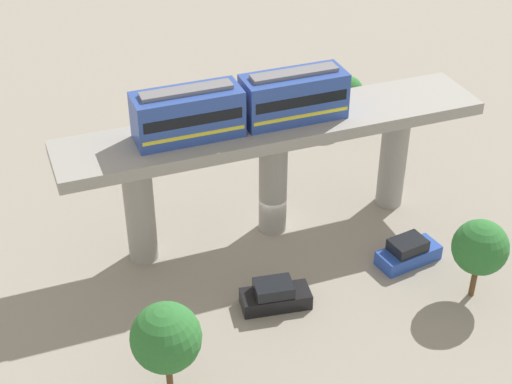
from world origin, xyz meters
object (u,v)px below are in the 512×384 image
tree_mid_lot (480,248)px  tree_far_corner (166,338)px  parked_car_black (275,296)px  tree_near_viaduct (348,91)px  train (242,105)px  parked_car_blue (408,252)px

tree_mid_lot → tree_far_corner: (-1.01, 19.51, 0.23)m
parked_car_black → tree_near_viaduct: size_ratio=1.01×
train → tree_far_corner: size_ratio=2.34×
train → parked_car_black: train is taller
parked_car_blue → tree_far_corner: (-5.29, 17.45, 3.16)m
train → tree_mid_lot: bearing=-134.3°
tree_near_viaduct → tree_far_corner: 32.37m
parked_car_blue → parked_car_black: same height
train → tree_mid_lot: 16.74m
parked_car_blue → tree_mid_lot: size_ratio=0.82×
tree_near_viaduct → tree_far_corner: size_ratio=0.75×
parked_car_black → tree_near_viaduct: (19.33, -14.27, 2.34)m
tree_mid_lot → tree_near_viaduct: bearing=-6.3°
tree_near_viaduct → tree_mid_lot: 22.84m
parked_car_blue → tree_mid_lot: (-4.27, -2.06, 2.93)m
tree_far_corner → tree_mid_lot: bearing=-87.0°
tree_near_viaduct → parked_car_blue: bearing=166.0°
parked_car_blue → parked_car_black: bearing=86.4°
parked_car_blue → tree_near_viaduct: size_ratio=1.02×
train → tree_far_corner: 15.74m
tree_far_corner → parked_car_blue: bearing=-73.1°
tree_near_viaduct → tree_far_corner: bearing=137.1°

